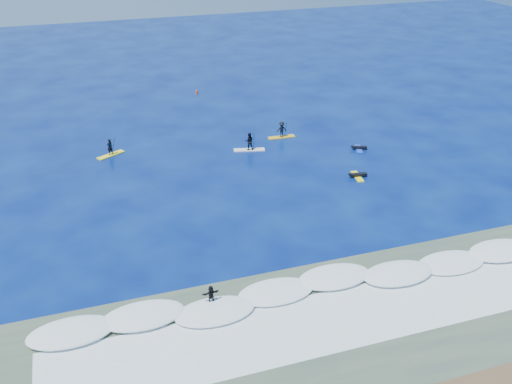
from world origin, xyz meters
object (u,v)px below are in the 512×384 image
object	(u,v)px
sup_paddler_center	(249,143)
prone_paddler_far	(359,148)
prone_paddler_near	(357,175)
wave_surfer	(211,296)
marker_buoy	(197,92)
sup_paddler_left	(110,150)
sup_paddler_right	(282,131)

from	to	relation	value
sup_paddler_center	prone_paddler_far	world-z (taller)	sup_paddler_center
prone_paddler_near	sup_paddler_center	bearing A→B (deg)	49.15
wave_surfer	marker_buoy	distance (m)	40.51
prone_paddler_far	sup_paddler_left	bearing A→B (deg)	94.78
sup_paddler_left	sup_paddler_center	distance (m)	12.96
sup_paddler_right	marker_buoy	size ratio (longest dim) A/B	4.21
prone_paddler_far	marker_buoy	bearing A→B (deg)	46.38
prone_paddler_near	prone_paddler_far	distance (m)	6.07
sup_paddler_right	marker_buoy	world-z (taller)	sup_paddler_right
sup_paddler_center	wave_surfer	world-z (taller)	sup_paddler_center
prone_paddler_near	marker_buoy	distance (m)	27.96
sup_paddler_right	prone_paddler_near	size ratio (longest dim) A/B	1.27
sup_paddler_center	wave_surfer	bearing A→B (deg)	-99.54
sup_paddler_left	marker_buoy	distance (m)	19.46
sup_paddler_center	marker_buoy	xyz separation A→B (m)	(-0.82, 18.40, -0.49)
prone_paddler_near	prone_paddler_far	xyz separation A→B (m)	(2.89, 5.34, -0.01)
sup_paddler_center	marker_buoy	size ratio (longest dim) A/B	4.65
prone_paddler_near	prone_paddler_far	size ratio (longest dim) A/B	1.07
sup_paddler_left	prone_paddler_far	distance (m)	23.41
sup_paddler_left	sup_paddler_right	size ratio (longest dim) A/B	0.98
sup_paddler_left	prone_paddler_far	size ratio (longest dim) A/B	1.33
sup_paddler_center	prone_paddler_far	xyz separation A→B (m)	(9.99, -3.07, -0.63)
sup_paddler_left	sup_paddler_center	bearing A→B (deg)	-42.61
sup_paddler_left	prone_paddler_near	world-z (taller)	sup_paddler_left
prone_paddler_near	wave_surfer	bearing A→B (deg)	137.31
sup_paddler_center	marker_buoy	bearing A→B (deg)	106.27
prone_paddler_near	marker_buoy	world-z (taller)	marker_buoy
prone_paddler_far	wave_surfer	size ratio (longest dim) A/B	1.18
sup_paddler_left	marker_buoy	xyz separation A→B (m)	(11.81, 15.47, -0.31)
sup_paddler_left	marker_buoy	size ratio (longest dim) A/B	4.14
sup_paddler_left	sup_paddler_center	xyz separation A→B (m)	(12.62, -2.94, 0.18)
sup_paddler_left	marker_buoy	world-z (taller)	sup_paddler_left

